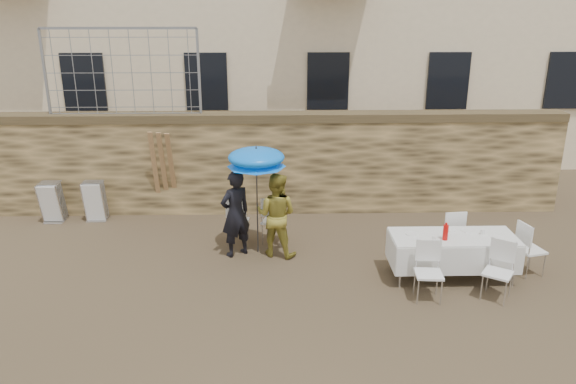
{
  "coord_description": "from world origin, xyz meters",
  "views": [
    {
      "loc": [
        0.17,
        -6.97,
        4.57
      ],
      "look_at": [
        0.4,
        2.2,
        1.4
      ],
      "focal_mm": 35.0,
      "sensor_mm": 36.0,
      "label": 1
    }
  ],
  "objects_px": {
    "umbrella": "(256,161)",
    "banquet_table": "(454,238)",
    "table_chair_front_left": "(429,272)",
    "chair_stack_left": "(55,199)",
    "table_chair_side": "(531,248)",
    "table_chair_front_right": "(498,272)",
    "couple_chair_right": "(274,220)",
    "chair_stack_right": "(97,199)",
    "woman_dress": "(276,215)",
    "man_suit": "(235,214)",
    "couple_chair_left": "(238,220)",
    "table_chair_back": "(450,233)",
    "soda_bottle": "(446,232)"
  },
  "relations": [
    {
      "from": "table_chair_front_left",
      "to": "table_chair_front_right",
      "type": "distance_m",
      "value": 1.1
    },
    {
      "from": "couple_chair_left",
      "to": "chair_stack_left",
      "type": "bearing_deg",
      "value": -14.65
    },
    {
      "from": "table_chair_front_right",
      "to": "couple_chair_right",
      "type": "bearing_deg",
      "value": -178.21
    },
    {
      "from": "table_chair_front_left",
      "to": "banquet_table",
      "type": "bearing_deg",
      "value": 55.84
    },
    {
      "from": "man_suit",
      "to": "table_chair_back",
      "type": "xyz_separation_m",
      "value": [
        3.95,
        -0.2,
        -0.34
      ]
    },
    {
      "from": "chair_stack_right",
      "to": "table_chair_side",
      "type": "bearing_deg",
      "value": -18.73
    },
    {
      "from": "table_chair_front_left",
      "to": "table_chair_back",
      "type": "height_order",
      "value": "same"
    },
    {
      "from": "man_suit",
      "to": "couple_chair_left",
      "type": "height_order",
      "value": "man_suit"
    },
    {
      "from": "table_chair_side",
      "to": "table_chair_back",
      "type": "bearing_deg",
      "value": 45.9
    },
    {
      "from": "couple_chair_right",
      "to": "chair_stack_right",
      "type": "relative_size",
      "value": 1.04
    },
    {
      "from": "woman_dress",
      "to": "soda_bottle",
      "type": "height_order",
      "value": "woman_dress"
    },
    {
      "from": "soda_bottle",
      "to": "table_chair_side",
      "type": "distance_m",
      "value": 1.67
    },
    {
      "from": "table_chair_front_right",
      "to": "table_chair_back",
      "type": "xyz_separation_m",
      "value": [
        -0.3,
        1.55,
        0.0
      ]
    },
    {
      "from": "couple_chair_right",
      "to": "table_chair_front_right",
      "type": "height_order",
      "value": "same"
    },
    {
      "from": "umbrella",
      "to": "banquet_table",
      "type": "height_order",
      "value": "umbrella"
    },
    {
      "from": "banquet_table",
      "to": "table_chair_front_left",
      "type": "xyz_separation_m",
      "value": [
        -0.6,
        -0.75,
        -0.25
      ]
    },
    {
      "from": "table_chair_back",
      "to": "couple_chair_left",
      "type": "bearing_deg",
      "value": -16.7
    },
    {
      "from": "table_chair_front_left",
      "to": "table_chair_front_right",
      "type": "bearing_deg",
      "value": 4.5
    },
    {
      "from": "umbrella",
      "to": "table_chair_back",
      "type": "height_order",
      "value": "umbrella"
    },
    {
      "from": "umbrella",
      "to": "woman_dress",
      "type": "bearing_deg",
      "value": -15.95
    },
    {
      "from": "umbrella",
      "to": "banquet_table",
      "type": "xyz_separation_m",
      "value": [
        3.35,
        -1.1,
        -1.07
      ]
    },
    {
      "from": "woman_dress",
      "to": "chair_stack_left",
      "type": "xyz_separation_m",
      "value": [
        -4.79,
        1.91,
        -0.34
      ]
    },
    {
      "from": "woman_dress",
      "to": "chair_stack_right",
      "type": "bearing_deg",
      "value": -6.89
    },
    {
      "from": "couple_chair_left",
      "to": "table_chair_back",
      "type": "xyz_separation_m",
      "value": [
        3.95,
        -0.75,
        0.0
      ]
    },
    {
      "from": "man_suit",
      "to": "chair_stack_left",
      "type": "distance_m",
      "value": 4.48
    },
    {
      "from": "man_suit",
      "to": "woman_dress",
      "type": "bearing_deg",
      "value": 145.41
    },
    {
      "from": "couple_chair_left",
      "to": "couple_chair_right",
      "type": "height_order",
      "value": "same"
    },
    {
      "from": "banquet_table",
      "to": "table_chair_front_left",
      "type": "relative_size",
      "value": 2.19
    },
    {
      "from": "man_suit",
      "to": "umbrella",
      "type": "bearing_deg",
      "value": 159.44
    },
    {
      "from": "woman_dress",
      "to": "couple_chair_left",
      "type": "xyz_separation_m",
      "value": [
        -0.75,
        0.55,
        -0.32
      ]
    },
    {
      "from": "table_chair_front_left",
      "to": "table_chair_side",
      "type": "bearing_deg",
      "value": 27.52
    },
    {
      "from": "table_chair_front_left",
      "to": "chair_stack_left",
      "type": "relative_size",
      "value": 1.04
    },
    {
      "from": "banquet_table",
      "to": "couple_chair_left",
      "type": "bearing_deg",
      "value": 157.58
    },
    {
      "from": "umbrella",
      "to": "table_chair_front_left",
      "type": "bearing_deg",
      "value": -33.89
    },
    {
      "from": "couple_chair_left",
      "to": "table_chair_back",
      "type": "distance_m",
      "value": 4.02
    },
    {
      "from": "banquet_table",
      "to": "chair_stack_left",
      "type": "xyz_separation_m",
      "value": [
        -7.79,
        2.91,
        -0.27
      ]
    },
    {
      "from": "woman_dress",
      "to": "banquet_table",
      "type": "height_order",
      "value": "woman_dress"
    },
    {
      "from": "man_suit",
      "to": "table_chair_side",
      "type": "relative_size",
      "value": 1.72
    },
    {
      "from": "table_chair_back",
      "to": "chair_stack_left",
      "type": "height_order",
      "value": "table_chair_back"
    },
    {
      "from": "table_chair_front_left",
      "to": "table_chair_side",
      "type": "relative_size",
      "value": 1.0
    },
    {
      "from": "chair_stack_right",
      "to": "woman_dress",
      "type": "bearing_deg",
      "value": -26.2
    },
    {
      "from": "chair_stack_right",
      "to": "umbrella",
      "type": "bearing_deg",
      "value": -27.13
    },
    {
      "from": "table_chair_back",
      "to": "table_chair_front_right",
      "type": "bearing_deg",
      "value": 94.97
    },
    {
      "from": "banquet_table",
      "to": "chair_stack_right",
      "type": "bearing_deg",
      "value": 157.09
    },
    {
      "from": "banquet_table",
      "to": "table_chair_front_right",
      "type": "xyz_separation_m",
      "value": [
        0.5,
        -0.75,
        -0.25
      ]
    },
    {
      "from": "table_chair_front_left",
      "to": "table_chair_front_right",
      "type": "relative_size",
      "value": 1.0
    },
    {
      "from": "table_chair_front_right",
      "to": "table_chair_side",
      "type": "xyz_separation_m",
      "value": [
        0.9,
        0.85,
        0.0
      ]
    },
    {
      "from": "chair_stack_right",
      "to": "man_suit",
      "type": "bearing_deg",
      "value": -31.37
    },
    {
      "from": "table_chair_side",
      "to": "table_chair_front_right",
      "type": "bearing_deg",
      "value": 119.52
    },
    {
      "from": "couple_chair_right",
      "to": "soda_bottle",
      "type": "distance_m",
      "value": 3.34
    }
  ]
}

